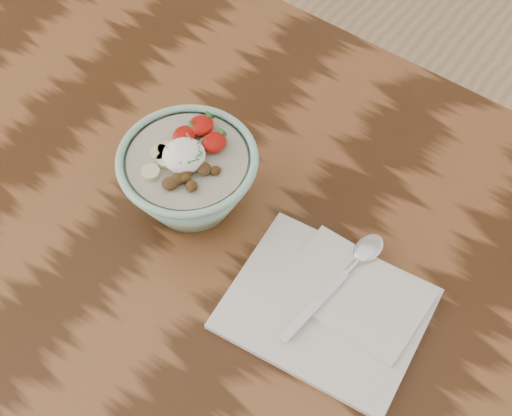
{
  "coord_description": "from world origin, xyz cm",
  "views": [
    {
      "loc": [
        43.35,
        -34.64,
        153.81
      ],
      "look_at": [
        16.04,
        2.79,
        85.56
      ],
      "focal_mm": 50.0,
      "sensor_mm": 36.0,
      "label": 1
    }
  ],
  "objects": [
    {
      "name": "table",
      "position": [
        0.0,
        0.0,
        65.7
      ],
      "size": [
        160.0,
        90.0,
        75.0
      ],
      "color": "#361D0D",
      "rests_on": "ground"
    },
    {
      "name": "napkin",
      "position": [
        27.96,
        2.15,
        75.6
      ],
      "size": [
        25.04,
        21.12,
        1.42
      ],
      "rotation": [
        0.0,
        0.0,
        0.11
      ],
      "color": "silver",
      "rests_on": "table"
    },
    {
      "name": "breakfast_bowl",
      "position": [
        4.48,
        4.22,
        81.06
      ],
      "size": [
        17.74,
        17.74,
        12.05
      ],
      "rotation": [
        0.0,
        0.0,
        -0.22
      ],
      "color": "#8EBFA6",
      "rests_on": "table"
    },
    {
      "name": "spoon",
      "position": [
        27.33,
        8.31,
        76.84
      ],
      "size": [
        4.11,
        19.18,
        1.0
      ],
      "rotation": [
        0.0,
        0.0,
        -0.1
      ],
      "color": "silver",
      "rests_on": "napkin"
    }
  ]
}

